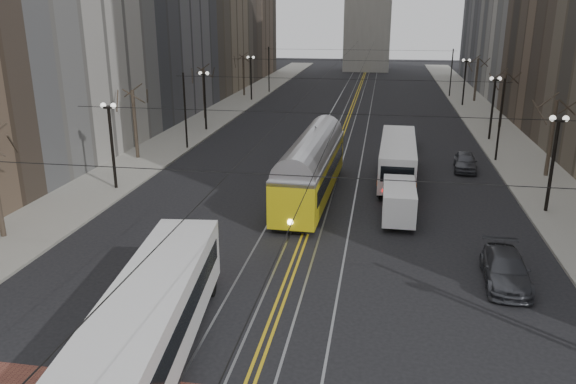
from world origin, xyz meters
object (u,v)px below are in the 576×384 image
(sedan_silver, at_px, (404,139))
(sedan_parked, at_px, (506,269))
(rear_bus, at_px, (397,160))
(cargo_van, at_px, (399,203))
(sedan_grey, at_px, (465,161))
(transit_bus, at_px, (153,323))
(streetcar, at_px, (311,173))

(sedan_silver, distance_m, sedan_parked, 25.65)
(sedan_silver, bearing_deg, rear_bus, -94.21)
(cargo_van, distance_m, sedan_grey, 12.81)
(transit_bus, height_order, cargo_van, transit_bus)
(sedan_grey, relative_size, sedan_silver, 0.79)
(rear_bus, height_order, cargo_van, rear_bus)
(cargo_van, xyz_separation_m, sedan_silver, (0.78, 18.17, -0.20))
(sedan_parked, bearing_deg, streetcar, 136.50)
(sedan_grey, distance_m, sedan_silver, 7.82)
(streetcar, bearing_deg, sedan_grey, 40.28)
(transit_bus, height_order, sedan_silver, transit_bus)
(rear_bus, xyz_separation_m, sedan_parked, (4.50, -15.59, -0.76))
(rear_bus, relative_size, sedan_parked, 2.37)
(transit_bus, relative_size, rear_bus, 1.08)
(transit_bus, distance_m, cargo_van, 17.48)
(transit_bus, height_order, sedan_grey, transit_bus)
(cargo_van, bearing_deg, rear_bus, 89.90)
(sedan_grey, bearing_deg, sedan_parked, -86.99)
(streetcar, bearing_deg, cargo_van, -28.97)
(cargo_van, bearing_deg, sedan_silver, 87.68)
(sedan_grey, bearing_deg, streetcar, -136.60)
(streetcar, height_order, rear_bus, streetcar)
(streetcar, relative_size, cargo_van, 2.94)
(transit_bus, bearing_deg, sedan_parked, 25.35)
(transit_bus, xyz_separation_m, rear_bus, (8.50, 23.68, -0.06))
(streetcar, height_order, sedan_silver, streetcar)
(transit_bus, relative_size, sedan_parked, 2.57)
(streetcar, relative_size, sedan_grey, 3.46)
(sedan_silver, bearing_deg, streetcar, -112.58)
(rear_bus, xyz_separation_m, sedan_silver, (0.74, 9.79, -0.59))
(rear_bus, bearing_deg, cargo_van, -88.89)
(transit_bus, distance_m, rear_bus, 25.16)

